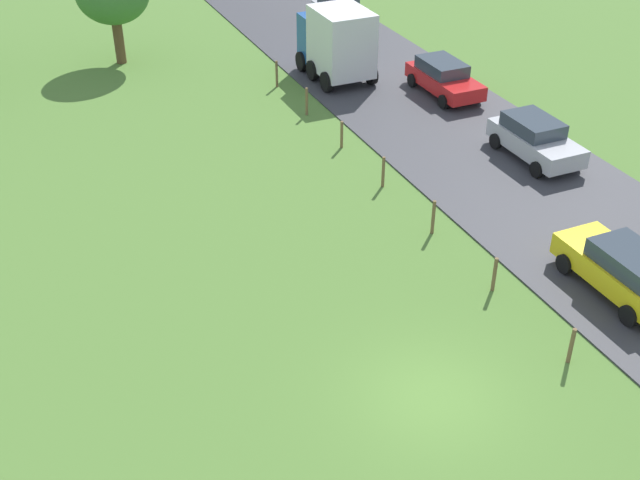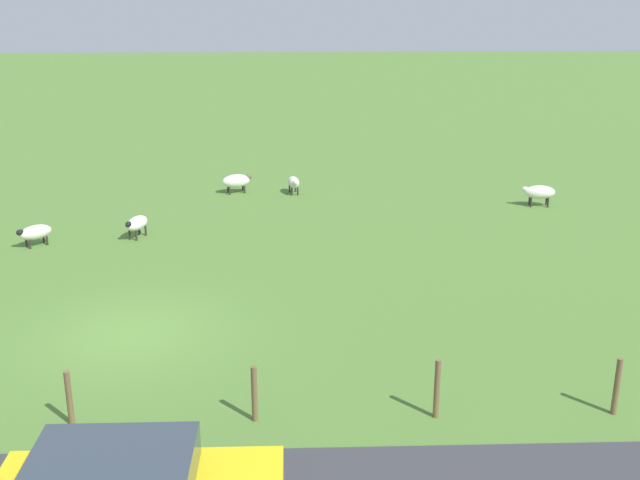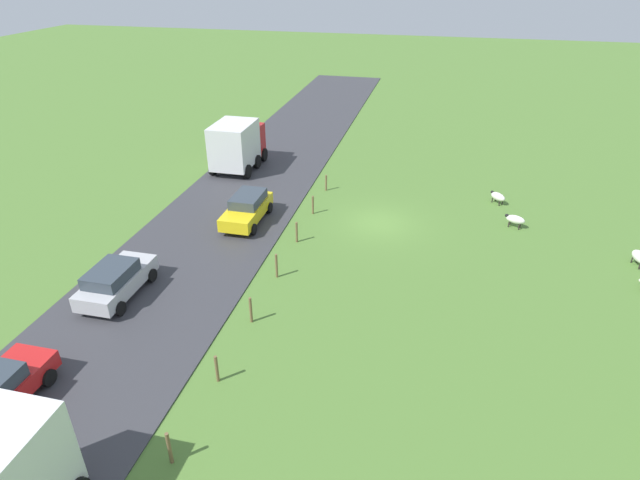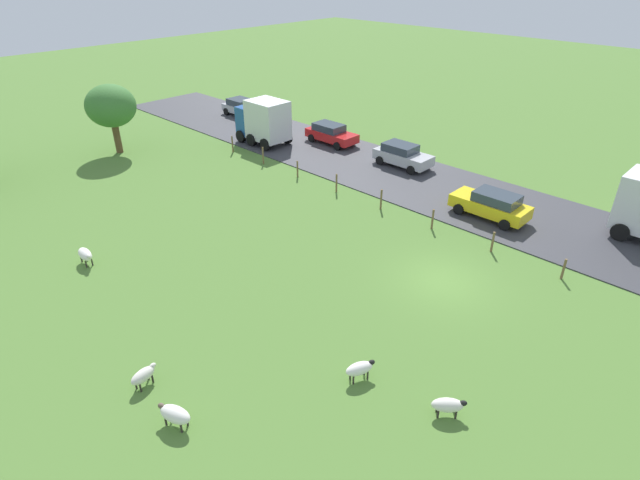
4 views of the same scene
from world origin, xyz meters
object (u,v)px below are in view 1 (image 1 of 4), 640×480
car_1 (444,77)px  car_0 (624,269)px  car_2 (535,138)px  car_3 (340,10)px  truck_0 (337,42)px

car_1 → car_0: bearing=-101.9°
car_2 → car_3: size_ratio=1.07×
car_1 → truck_0: bearing=134.0°
car_0 → car_2: car_2 is taller
car_0 → car_2: 9.18m
car_0 → car_1: bearing=78.1°
car_2 → truck_0: bearing=107.9°
car_0 → car_2: bearing=69.9°
car_1 → car_2: 7.20m
car_2 → car_3: car_2 is taller
car_1 → car_3: 11.62m
truck_0 → car_1: truck_0 is taller
car_2 → car_3: bearing=89.2°
car_0 → car_3: 27.65m
truck_0 → car_2: truck_0 is taller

